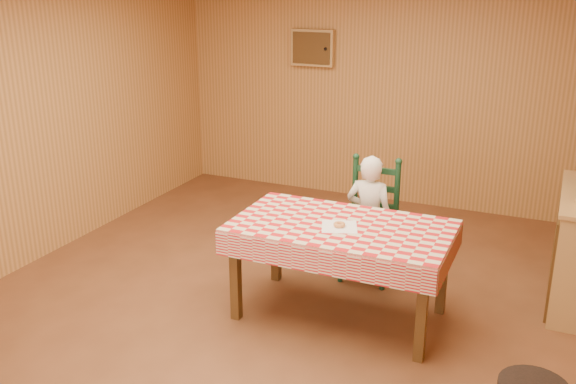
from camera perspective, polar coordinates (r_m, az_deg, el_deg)
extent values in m
plane|color=brown|center=(5.22, -0.90, -10.58)|extent=(6.00, 6.00, 0.00)
cube|color=#B57E41|center=(7.49, 8.82, 8.88)|extent=(5.00, 0.10, 2.60)
cube|color=#B57E41|center=(6.18, -22.64, 5.56)|extent=(0.10, 6.00, 2.60)
cube|color=tan|center=(7.65, 2.21, 12.69)|extent=(0.52, 0.08, 0.42)
cube|color=#503315|center=(7.61, 2.08, 12.66)|extent=(0.46, 0.02, 0.36)
sphere|color=black|center=(7.53, 3.34, 12.58)|extent=(0.04, 0.04, 0.04)
cube|color=#503315|center=(4.88, 4.77, -3.45)|extent=(1.60, 0.90, 0.06)
cube|color=#503315|center=(4.99, -4.68, -7.64)|extent=(0.07, 0.07, 0.69)
cube|color=#503315|center=(4.55, 11.79, -10.78)|extent=(0.07, 0.07, 0.69)
cube|color=#503315|center=(5.59, -1.06, -4.57)|extent=(0.07, 0.07, 0.69)
cube|color=#503315|center=(5.20, 13.59, -7.00)|extent=(0.07, 0.07, 0.69)
cube|color=red|center=(4.86, 4.78, -3.01)|extent=(1.64, 0.94, 0.02)
cube|color=red|center=(4.50, 2.75, -6.24)|extent=(1.64, 0.02, 0.18)
cube|color=red|center=(5.32, 6.44, -2.28)|extent=(1.64, 0.02, 0.18)
cube|color=#35602B|center=(5.20, -3.80, -2.68)|extent=(0.02, 0.94, 0.18)
cube|color=#35602B|center=(4.72, 14.22, -5.55)|extent=(0.02, 0.94, 0.18)
cube|color=black|center=(5.63, 7.16, -3.59)|extent=(0.44, 0.40, 0.04)
cylinder|color=black|center=(5.63, 4.70, -6.03)|extent=(0.04, 0.04, 0.41)
cylinder|color=black|center=(5.53, 8.44, -6.66)|extent=(0.04, 0.04, 0.41)
cylinder|color=black|center=(5.92, 5.80, -4.76)|extent=(0.04, 0.04, 0.41)
cylinder|color=black|center=(5.83, 9.36, -5.33)|extent=(0.04, 0.04, 0.41)
cylinder|color=black|center=(5.73, 5.98, 0.25)|extent=(0.05, 0.05, 0.60)
sphere|color=black|center=(5.64, 6.08, 3.14)|extent=(0.06, 0.06, 0.06)
cylinder|color=black|center=(5.63, 9.65, -0.25)|extent=(0.05, 0.05, 0.60)
sphere|color=black|center=(5.54, 9.82, 2.68)|extent=(0.06, 0.06, 0.06)
cube|color=black|center=(5.71, 7.74, -1.14)|extent=(0.38, 0.03, 0.05)
cube|color=black|center=(5.66, 7.81, 0.38)|extent=(0.38, 0.03, 0.05)
cube|color=black|center=(5.61, 7.89, 1.93)|extent=(0.38, 0.03, 0.05)
imported|color=silver|center=(5.58, 7.22, -2.34)|extent=(0.41, 0.27, 1.12)
cube|color=white|center=(4.81, 4.59, -3.09)|extent=(0.33, 0.33, 0.00)
torus|color=#D98E4E|center=(4.81, 4.59, -2.90)|extent=(0.10, 0.10, 0.03)
cube|color=#503315|center=(5.71, 22.63, -4.42)|extent=(0.02, 1.20, 0.80)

